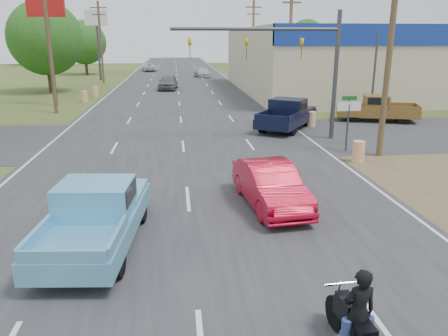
{
  "coord_description": "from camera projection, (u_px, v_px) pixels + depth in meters",
  "views": [
    {
      "loc": [
        -0.33,
        -6.72,
        5.51
      ],
      "look_at": [
        1.23,
        7.38,
        1.3
      ],
      "focal_mm": 35.0,
      "sensor_mm": 36.0,
      "label": 1
    }
  ],
  "objects": [
    {
      "name": "utility_pole_5",
      "position": [
        49.0,
        41.0,
        32.16
      ],
      "size": [
        2.0,
        0.28,
        10.0
      ],
      "color": "#4C3823",
      "rests_on": "ground"
    },
    {
      "name": "rider",
      "position": [
        358.0,
        318.0,
        7.61
      ],
      "size": [
        0.64,
        0.44,
        1.67
      ],
      "primitive_type": "imported",
      "rotation": [
        0.0,
        0.0,
        3.21
      ],
      "color": "black",
      "rests_on": "ground"
    },
    {
      "name": "barrel_3",
      "position": [
        95.0,
        91.0,
        43.2
      ],
      "size": [
        0.56,
        0.56,
        1.0
      ],
      "primitive_type": "cylinder",
      "color": "orange",
      "rests_on": "ground"
    },
    {
      "name": "utility_pole_3",
      "position": [
        253.0,
        40.0,
        54.18
      ],
      "size": [
        2.0,
        0.28,
        10.0
      ],
      "color": "#4C3823",
      "rests_on": "ground"
    },
    {
      "name": "blue_pickup",
      "position": [
        97.0,
        213.0,
        11.96
      ],
      "size": [
        2.63,
        5.64,
        1.81
      ],
      "rotation": [
        0.0,
        0.0,
        -0.1
      ],
      "color": "black",
      "rests_on": "ground"
    },
    {
      "name": "tree_6",
      "position": [
        34.0,
        34.0,
        93.5
      ],
      "size": [
        8.82,
        8.82,
        10.92
      ],
      "color": "#422D19",
      "rests_on": "ground"
    },
    {
      "name": "main_road",
      "position": [
        178.0,
        93.0,
        46.11
      ],
      "size": [
        15.0,
        180.0,
        0.02
      ],
      "primitive_type": "cube",
      "color": "#2D2D30",
      "rests_on": "ground"
    },
    {
      "name": "distant_car_silver",
      "position": [
        202.0,
        73.0,
        64.94
      ],
      "size": [
        2.51,
        4.87,
        1.35
      ],
      "primitive_type": "imported",
      "rotation": [
        0.0,
        0.0,
        0.14
      ],
      "color": "#BBBBC0",
      "rests_on": "ground"
    },
    {
      "name": "tree_5",
      "position": [
        306.0,
        37.0,
        100.02
      ],
      "size": [
        7.98,
        7.98,
        9.88
      ],
      "color": "#422D19",
      "rests_on": "ground"
    },
    {
      "name": "red_convertible",
      "position": [
        270.0,
        185.0,
        14.75
      ],
      "size": [
        2.07,
        4.68,
        1.49
      ],
      "primitive_type": "imported",
      "rotation": [
        0.0,
        0.0,
        0.11
      ],
      "color": "#B80822",
      "rests_on": "ground"
    },
    {
      "name": "pole_sign_left_far",
      "position": [
        97.0,
        26.0,
        58.21
      ],
      "size": [
        3.0,
        0.35,
        9.2
      ],
      "color": "#3F3F44",
      "rests_on": "ground"
    },
    {
      "name": "utility_pole_2",
      "position": [
        290.0,
        41.0,
        37.03
      ],
      "size": [
        2.0,
        0.28,
        10.0
      ],
      "color": "#4C3823",
      "rests_on": "ground"
    },
    {
      "name": "utility_pole_1",
      "position": [
        390.0,
        43.0,
        19.88
      ],
      "size": [
        2.0,
        0.28,
        10.0
      ],
      "color": "#4C3823",
      "rests_on": "ground"
    },
    {
      "name": "signal_mast",
      "position": [
        289.0,
        52.0,
        23.45
      ],
      "size": [
        9.12,
        0.4,
        7.0
      ],
      "color": "#3F3F44",
      "rests_on": "ground"
    },
    {
      "name": "barrel_0",
      "position": [
        358.0,
        152.0,
        20.14
      ],
      "size": [
        0.56,
        0.56,
        1.0
      ],
      "primitive_type": "cylinder",
      "color": "orange",
      "rests_on": "ground"
    },
    {
      "name": "brown_pickup",
      "position": [
        375.0,
        108.0,
        30.16
      ],
      "size": [
        5.77,
        3.68,
        1.79
      ],
      "rotation": [
        0.0,
        0.0,
        1.25
      ],
      "color": "black",
      "rests_on": "ground"
    },
    {
      "name": "tree_2",
      "position": [
        84.0,
        42.0,
        67.98
      ],
      "size": [
        6.72,
        6.72,
        8.32
      ],
      "color": "#422D19",
      "rests_on": "ground"
    },
    {
      "name": "tree_1",
      "position": [
        45.0,
        38.0,
        45.01
      ],
      "size": [
        7.56,
        7.56,
        9.36
      ],
      "color": "#422D19",
      "rests_on": "ground"
    },
    {
      "name": "dirt_verge",
      "position": [
        443.0,
        173.0,
        18.69
      ],
      "size": [
        8.0,
        18.0,
        0.01
      ],
      "primitive_type": "cube",
      "color": "brown",
      "rests_on": "ground"
    },
    {
      "name": "street_name_sign",
      "position": [
        348.0,
        115.0,
        23.24
      ],
      "size": [
        0.8,
        0.08,
        2.61
      ],
      "color": "#3F3F44",
      "rests_on": "ground"
    },
    {
      "name": "navy_pickup",
      "position": [
        288.0,
        114.0,
        27.57
      ],
      "size": [
        5.0,
        6.02,
        1.91
      ],
      "rotation": [
        0.0,
        0.0,
        -0.58
      ],
      "color": "black",
      "rests_on": "ground"
    },
    {
      "name": "motorcycle",
      "position": [
        358.0,
        336.0,
        7.66
      ],
      "size": [
        0.67,
        2.18,
        1.11
      ],
      "rotation": [
        0.0,
        0.0,
        0.07
      ],
      "color": "black",
      "rests_on": "ground"
    },
    {
      "name": "cross_road",
      "position": [
        182.0,
        138.0,
        25.15
      ],
      "size": [
        120.0,
        10.0,
        0.02
      ],
      "primitive_type": "cube",
      "color": "#2D2D30",
      "rests_on": "ground"
    },
    {
      "name": "barrel_2",
      "position": [
        84.0,
        97.0,
        39.36
      ],
      "size": [
        0.56,
        0.56,
        1.0
      ],
      "primitive_type": "cylinder",
      "color": "orange",
      "rests_on": "ground"
    },
    {
      "name": "utility_pole_6",
      "position": [
        101.0,
        40.0,
        55.03
      ],
      "size": [
        2.0,
        0.28,
        10.0
      ],
      "color": "#4C3823",
      "rests_on": "ground"
    },
    {
      "name": "distant_car_grey",
      "position": [
        168.0,
        82.0,
        48.89
      ],
      "size": [
        2.38,
        5.0,
        1.65
      ],
      "primitive_type": "imported",
      "rotation": [
        0.0,
        0.0,
        -0.09
      ],
      "color": "slate",
      "rests_on": "ground"
    },
    {
      "name": "barrel_1",
      "position": [
        311.0,
        119.0,
        28.28
      ],
      "size": [
        0.56,
        0.56,
        1.0
      ],
      "primitive_type": "cylinder",
      "color": "orange",
      "rests_on": "ground"
    },
    {
      "name": "distant_car_white",
      "position": [
        149.0,
        67.0,
        76.73
      ],
      "size": [
        2.89,
        5.04,
        1.32
      ],
      "primitive_type": "imported",
      "rotation": [
        0.0,
        0.0,
        3.29
      ],
      "color": "silver",
      "rests_on": "ground"
    },
    {
      "name": "lane_sign",
      "position": [
        349.0,
        114.0,
        21.67
      ],
      "size": [
        1.2,
        0.08,
        2.52
      ],
      "color": "#3F3F44",
      "rests_on": "ground"
    },
    {
      "name": "pole_sign_left_near",
      "position": [
        47.0,
        17.0,
        35.34
      ],
      "size": [
        3.0,
        0.35,
        9.2
      ],
      "color": "#3F3F44",
      "rests_on": "ground"
    }
  ]
}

